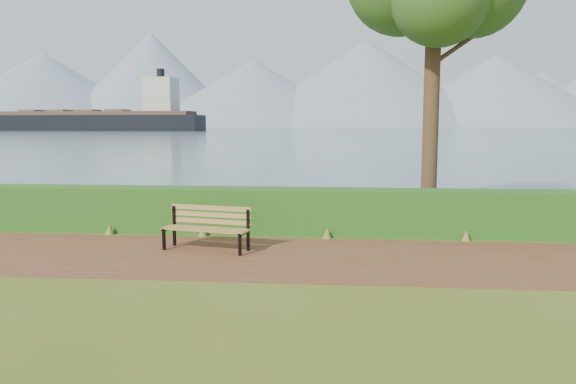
# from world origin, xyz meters

# --- Properties ---
(ground) EXTENTS (140.00, 140.00, 0.00)m
(ground) POSITION_xyz_m (0.00, 0.00, 0.00)
(ground) COLOR #3F5518
(ground) RESTS_ON ground
(path) EXTENTS (40.00, 3.40, 0.01)m
(path) POSITION_xyz_m (0.00, 0.30, 0.01)
(path) COLOR #4E2E1B
(path) RESTS_ON ground
(hedge) EXTENTS (32.00, 0.85, 1.00)m
(hedge) POSITION_xyz_m (0.00, 2.60, 0.50)
(hedge) COLOR #184914
(hedge) RESTS_ON ground
(water) EXTENTS (700.00, 510.00, 0.00)m
(water) POSITION_xyz_m (0.00, 260.00, 0.01)
(water) COLOR #405567
(water) RESTS_ON ground
(mountains) EXTENTS (585.00, 190.00, 70.00)m
(mountains) POSITION_xyz_m (-9.17, 406.05, 27.70)
(mountains) COLOR slate
(mountains) RESTS_ON ground
(bench) EXTENTS (1.76, 0.84, 0.85)m
(bench) POSITION_xyz_m (-0.68, 0.78, 0.49)
(bench) COLOR black
(bench) RESTS_ON ground
(cargo_ship) EXTENTS (69.24, 16.04, 20.83)m
(cargo_ship) POSITION_xyz_m (-72.19, 161.53, 3.11)
(cargo_ship) COLOR black
(cargo_ship) RESTS_ON ground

